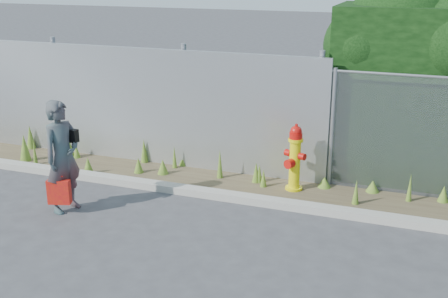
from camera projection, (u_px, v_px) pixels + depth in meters
ground at (209, 254)px, 7.41m from camera, size 80.00×80.00×0.00m
curb at (250, 199)px, 9.00m from camera, size 16.00×0.22×0.12m
weed_strip at (262, 181)px, 9.60m from camera, size 16.00×1.30×0.54m
corrugated_fence at (109, 103)px, 10.81m from camera, size 8.50×0.21×2.30m
fire_hydrant at (295, 159)px, 9.33m from camera, size 0.39×0.35×1.17m
woman at (63, 157)px, 8.50m from camera, size 0.57×0.72×1.75m
red_tote_bag at (59, 192)px, 8.51m from camera, size 0.34×0.13×0.45m
black_shoulder_bag at (70, 135)px, 8.56m from camera, size 0.27×0.11×0.20m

